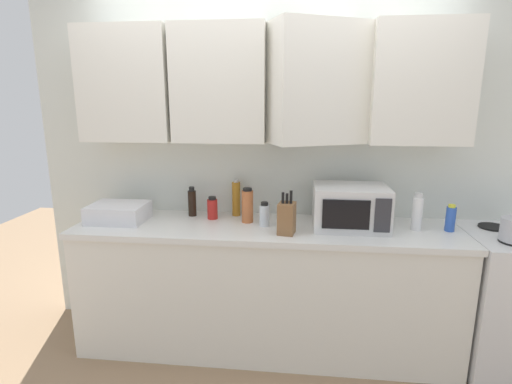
# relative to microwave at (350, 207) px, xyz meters

# --- Properties ---
(wall_back_with_cabinets) EXTENTS (3.45, 0.56, 2.60)m
(wall_back_with_cabinets) POSITION_rel_microwave_xyz_m (-0.56, 0.20, 0.54)
(wall_back_with_cabinets) COLOR silver
(wall_back_with_cabinets) RESTS_ON ground_plane
(counter_run) EXTENTS (2.58, 0.63, 0.90)m
(counter_run) POSITION_rel_microwave_xyz_m (-0.56, -0.03, -0.59)
(counter_run) COLOR white
(counter_run) RESTS_ON ground_plane
(microwave) EXTENTS (0.48, 0.37, 0.28)m
(microwave) POSITION_rel_microwave_xyz_m (0.00, 0.00, 0.00)
(microwave) COLOR silver
(microwave) RESTS_ON counter_run
(dish_rack) EXTENTS (0.38, 0.30, 0.12)m
(dish_rack) POSITION_rel_microwave_xyz_m (-1.59, -0.03, -0.08)
(dish_rack) COLOR silver
(dish_rack) RESTS_ON counter_run
(knife_block) EXTENTS (0.12, 0.14, 0.28)m
(knife_block) POSITION_rel_microwave_xyz_m (-0.41, -0.17, -0.04)
(knife_block) COLOR brown
(knife_block) RESTS_ON counter_run
(bottle_amber_vinegar) EXTENTS (0.06, 0.06, 0.27)m
(bottle_amber_vinegar) POSITION_rel_microwave_xyz_m (-0.79, 0.20, -0.01)
(bottle_amber_vinegar) COLOR #AD701E
(bottle_amber_vinegar) RESTS_ON counter_run
(bottle_red_sauce) EXTENTS (0.07, 0.07, 0.16)m
(bottle_red_sauce) POSITION_rel_microwave_xyz_m (-0.95, 0.09, -0.06)
(bottle_red_sauce) COLOR red
(bottle_red_sauce) RESTS_ON counter_run
(bottle_clear_tall) EXTENTS (0.07, 0.07, 0.17)m
(bottle_clear_tall) POSITION_rel_microwave_xyz_m (-0.56, -0.03, -0.06)
(bottle_clear_tall) COLOR silver
(bottle_clear_tall) RESTS_ON counter_run
(bottle_blue_cleaner) EXTENTS (0.06, 0.06, 0.18)m
(bottle_blue_cleaner) POSITION_rel_microwave_xyz_m (0.64, -0.01, -0.06)
(bottle_blue_cleaner) COLOR #2D56B7
(bottle_blue_cleaner) RESTS_ON counter_run
(bottle_spice_jar) EXTENTS (0.08, 0.08, 0.24)m
(bottle_spice_jar) POSITION_rel_microwave_xyz_m (-0.69, 0.04, -0.02)
(bottle_spice_jar) COLOR #BC6638
(bottle_spice_jar) RESTS_ON counter_run
(bottle_white_jar) EXTENTS (0.07, 0.07, 0.25)m
(bottle_white_jar) POSITION_rel_microwave_xyz_m (0.42, -0.01, -0.02)
(bottle_white_jar) COLOR white
(bottle_white_jar) RESTS_ON counter_run
(bottle_soy_dark) EXTENTS (0.06, 0.06, 0.22)m
(bottle_soy_dark) POSITION_rel_microwave_xyz_m (-1.11, 0.15, -0.04)
(bottle_soy_dark) COLOR black
(bottle_soy_dark) RESTS_ON counter_run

